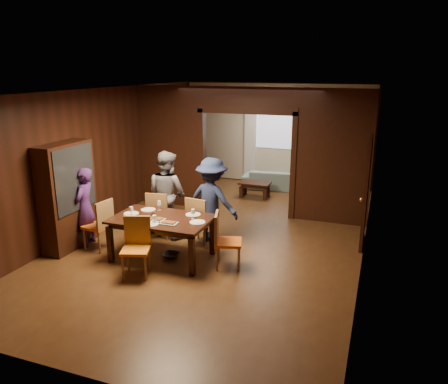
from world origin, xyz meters
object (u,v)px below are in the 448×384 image
at_px(hutch, 67,196).
at_px(sofa, 276,180).
at_px(person_purple, 85,207).
at_px(chair_far_l, 160,214).
at_px(coffee_table, 255,190).
at_px(chair_far_r, 201,220).
at_px(person_grey, 167,194).
at_px(chair_right, 228,240).
at_px(chair_left, 98,224).
at_px(person_navy, 212,200).
at_px(chair_near, 136,248).
at_px(dining_table, 162,238).

bearing_deg(hutch, sofa, 63.11).
xyz_separation_m(person_purple, chair_far_l, (1.14, 0.84, -0.28)).
distance_m(coffee_table, chair_far_l, 3.52).
xyz_separation_m(chair_far_r, hutch, (-2.30, -0.94, 0.52)).
xyz_separation_m(person_grey, sofa, (1.24, 4.19, -0.60)).
height_order(chair_right, chair_far_l, same).
relative_size(chair_left, chair_far_l, 1.00).
bearing_deg(person_navy, person_grey, 11.20).
distance_m(person_navy, coffee_table, 3.28).
relative_size(person_purple, coffee_table, 1.90).
bearing_deg(chair_near, chair_far_l, 85.92).
bearing_deg(hutch, chair_near, -19.71).
height_order(chair_near, hutch, hutch).
height_order(coffee_table, chair_far_l, chair_far_l).
bearing_deg(coffee_table, dining_table, -96.51).
bearing_deg(person_purple, person_navy, 102.29).
bearing_deg(coffee_table, person_purple, -116.84).
height_order(chair_far_r, hutch, hutch).
bearing_deg(coffee_table, sofa, 71.11).
bearing_deg(chair_left, person_grey, 147.28).
bearing_deg(chair_far_r, hutch, 30.06).
xyz_separation_m(person_grey, hutch, (-1.48, -1.16, 0.13)).
relative_size(dining_table, chair_near, 1.78).
height_order(person_purple, chair_far_l, person_purple).
xyz_separation_m(person_grey, chair_far_l, (-0.09, -0.15, -0.39)).
bearing_deg(chair_near, person_navy, 52.43).
height_order(chair_far_l, hutch, hutch).
height_order(coffee_table, chair_near, chair_near).
relative_size(person_navy, chair_left, 1.73).
xyz_separation_m(dining_table, hutch, (-1.89, -0.12, 0.62)).
distance_m(person_purple, chair_far_r, 2.21).
bearing_deg(chair_left, chair_right, 99.51).
distance_m(chair_left, chair_far_l, 1.24).
relative_size(person_navy, hutch, 0.84).
xyz_separation_m(chair_right, chair_far_l, (-1.74, 0.83, 0.00)).
bearing_deg(hutch, dining_table, 3.64).
distance_m(person_purple, hutch, 0.38).
xyz_separation_m(person_grey, chair_far_r, (0.82, -0.22, -0.39)).
xyz_separation_m(chair_far_l, chair_near, (0.43, -1.66, 0.00)).
xyz_separation_m(person_navy, hutch, (-2.44, -1.16, 0.16)).
bearing_deg(person_purple, sofa, 142.37).
relative_size(dining_table, chair_far_l, 1.78).
height_order(dining_table, coffee_table, dining_table).
distance_m(chair_right, chair_near, 1.55).
distance_m(chair_right, chair_far_l, 1.93).
relative_size(person_purple, chair_left, 1.57).
bearing_deg(hutch, coffee_table, 61.46).
bearing_deg(person_grey, chair_right, 167.25).
relative_size(person_purple, chair_near, 1.57).
bearing_deg(dining_table, coffee_table, 83.49).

